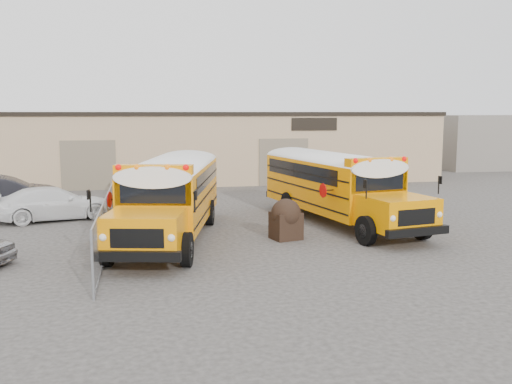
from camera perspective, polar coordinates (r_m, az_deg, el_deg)
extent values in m
plane|color=#34322F|center=(21.28, 1.87, -4.67)|extent=(120.00, 120.00, 0.00)
cube|color=tan|center=(40.57, -4.43, 4.57)|extent=(30.00, 10.00, 4.50)
cube|color=black|center=(40.50, -4.46, 7.82)|extent=(30.20, 10.20, 0.25)
cube|color=black|center=(36.79, 5.85, 6.77)|extent=(3.00, 0.08, 0.80)
cube|color=#6C5B4C|center=(35.52, -16.40, 2.56)|extent=(3.20, 0.08, 3.00)
cube|color=#6C5B4C|center=(36.39, 2.78, 3.00)|extent=(3.20, 0.08, 3.00)
cylinder|color=gray|center=(14.79, -16.05, -7.07)|extent=(0.07, 0.07, 1.80)
cylinder|color=gray|center=(17.69, -15.21, -4.57)|extent=(0.07, 0.07, 1.80)
cylinder|color=gray|center=(20.63, -14.62, -2.78)|extent=(0.07, 0.07, 1.80)
cylinder|color=gray|center=(23.58, -14.17, -1.44)|extent=(0.07, 0.07, 1.80)
cylinder|color=gray|center=(26.54, -13.83, -0.39)|extent=(0.07, 0.07, 1.80)
cylinder|color=gray|center=(29.51, -13.55, 0.45)|extent=(0.07, 0.07, 1.80)
cylinder|color=gray|center=(32.48, -13.33, 1.13)|extent=(0.07, 0.07, 1.80)
cylinder|color=gray|center=(23.45, -14.25, 0.69)|extent=(0.05, 18.00, 0.05)
cylinder|color=gray|center=(23.73, -14.10, -3.46)|extent=(0.05, 18.00, 0.05)
cube|color=gray|center=(23.58, -14.17, -1.44)|extent=(0.02, 18.00, 1.70)
cube|color=gray|center=(52.75, 21.98, 4.75)|extent=(10.00, 8.00, 4.40)
cube|color=orange|center=(28.26, -6.11, 1.69)|extent=(4.19, 8.14, 2.10)
cube|color=orange|center=(23.40, -7.73, -0.79)|extent=(2.69, 2.69, 1.18)
cube|color=black|center=(24.39, -7.34, 2.06)|extent=(2.06, 0.52, 0.77)
cube|color=white|center=(28.15, -6.15, 4.12)|extent=(4.21, 8.22, 0.41)
cube|color=orange|center=(24.56, -7.29, 3.61)|extent=(2.56, 1.04, 0.37)
sphere|color=#E50705|center=(24.51, -9.86, 3.83)|extent=(0.20, 0.20, 0.20)
sphere|color=#E50705|center=(24.18, -4.86, 3.87)|extent=(0.20, 0.20, 0.20)
sphere|color=orange|center=(24.40, -8.50, 3.85)|extent=(0.20, 0.20, 0.20)
sphere|color=orange|center=(24.25, -6.25, 3.86)|extent=(0.20, 0.20, 0.20)
cube|color=black|center=(22.31, -8.21, -2.44)|extent=(2.49, 0.77, 0.29)
cube|color=black|center=(32.25, -5.16, 0.83)|extent=(2.49, 0.75, 0.29)
cube|color=black|center=(28.26, -6.11, 1.53)|extent=(4.19, 8.00, 0.06)
cube|color=black|center=(28.50, -6.05, 2.93)|extent=(3.95, 6.95, 0.63)
cylinder|color=black|center=(23.83, -10.55, -2.12)|extent=(0.51, 1.10, 1.06)
cylinder|color=black|center=(23.44, -4.72, -2.18)|extent=(0.51, 1.10, 1.06)
cylinder|color=black|center=(30.09, -7.99, 0.03)|extent=(0.51, 1.10, 1.06)
cylinder|color=black|center=(29.78, -3.37, 0.01)|extent=(0.51, 1.10, 1.06)
cylinder|color=#BF0505|center=(25.94, -10.71, 1.31)|extent=(0.15, 0.57, 0.57)
cube|color=orange|center=(30.44, 1.66, 2.16)|extent=(3.97, 8.05, 2.08)
cube|color=orange|center=(26.06, 6.05, 0.11)|extent=(2.62, 2.62, 1.17)
cube|color=black|center=(26.94, 4.95, 2.61)|extent=(2.05, 0.46, 0.76)
cube|color=white|center=(30.34, 1.67, 4.39)|extent=(3.98, 8.13, 0.41)
cube|color=orange|center=(27.09, 4.74, 4.00)|extent=(2.54, 0.97, 0.37)
sphere|color=#E50705|center=(26.41, 2.90, 4.18)|extent=(0.20, 0.20, 0.20)
sphere|color=#E50705|center=(27.37, 6.96, 4.27)|extent=(0.20, 0.20, 0.20)
sphere|color=orange|center=(26.66, 4.05, 4.21)|extent=(0.20, 0.20, 0.20)
sphere|color=orange|center=(27.10, 5.87, 4.25)|extent=(0.20, 0.20, 0.20)
cube|color=black|center=(25.09, 7.32, -1.28)|extent=(2.48, 0.70, 0.28)
cube|color=black|center=(34.14, -0.99, 1.25)|extent=(2.48, 0.68, 0.28)
cube|color=black|center=(30.45, 1.66, 2.01)|extent=(3.98, 7.91, 0.06)
cube|color=black|center=(30.66, 1.44, 3.29)|extent=(3.76, 6.86, 0.63)
cylinder|color=black|center=(25.70, 3.54, -1.28)|extent=(0.48, 1.09, 1.05)
cylinder|color=black|center=(26.82, 8.20, -0.96)|extent=(0.48, 1.09, 1.05)
cylinder|color=black|center=(31.53, -1.48, 0.46)|extent=(0.48, 1.09, 1.05)
cylinder|color=black|center=(32.45, 2.51, 0.67)|extent=(0.48, 1.09, 1.05)
cylinder|color=#BF0505|center=(27.34, 0.57, 1.76)|extent=(0.14, 0.56, 0.57)
cube|color=black|center=(21.11, 3.01, -3.38)|extent=(1.20, 1.13, 1.01)
sphere|color=black|center=(21.02, 3.02, -2.17)|extent=(1.11, 1.11, 1.11)
imported|color=white|center=(26.34, -19.54, -1.08)|extent=(5.34, 3.40, 1.44)
imported|color=black|center=(29.41, -23.82, -0.16)|extent=(5.33, 2.65, 1.68)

